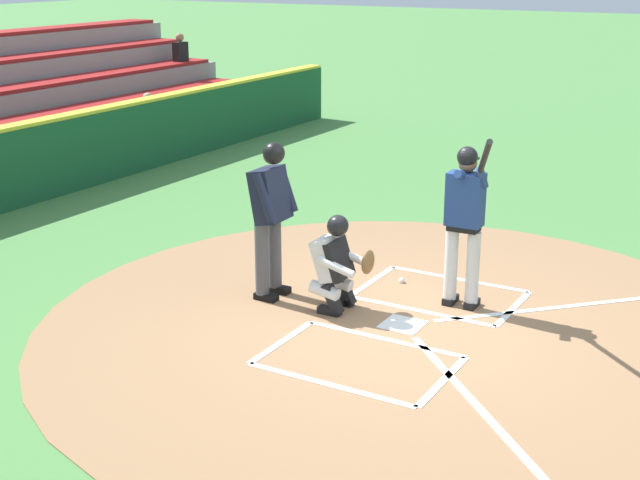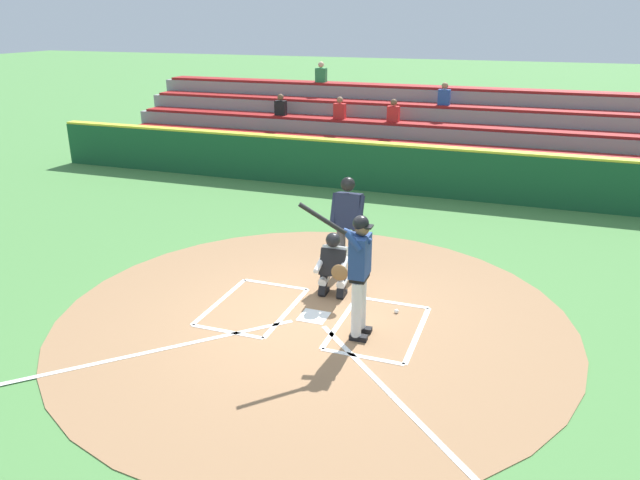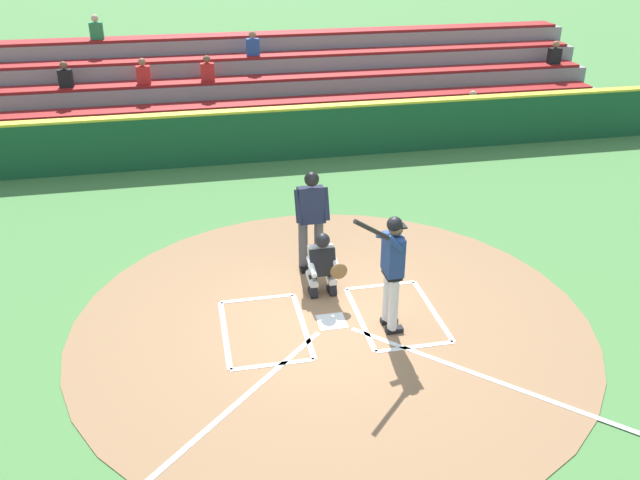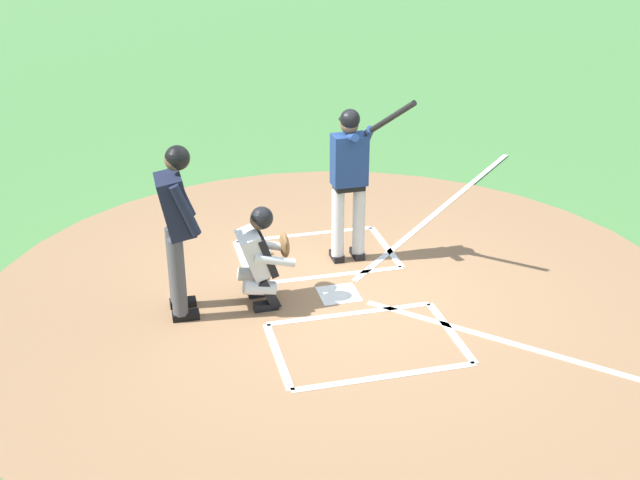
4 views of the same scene
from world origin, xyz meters
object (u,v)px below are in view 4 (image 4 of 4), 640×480
at_px(batter, 350,175).
at_px(baseball, 268,252).
at_px(catcher, 261,254).
at_px(plate_umpire, 177,221).

relative_size(batter, baseball, 28.76).
bearing_deg(catcher, batter, 122.88).
bearing_deg(plate_umpire, catcher, 91.74).
relative_size(catcher, baseball, 15.27).
bearing_deg(baseball, batter, 67.76).
bearing_deg(baseball, catcher, -13.73).
distance_m(batter, plate_umpire, 2.21).
xyz_separation_m(batter, baseball, (-0.38, -0.92, -1.06)).
xyz_separation_m(catcher, baseball, (-1.15, 0.28, -0.55)).
bearing_deg(catcher, baseball, 166.27).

